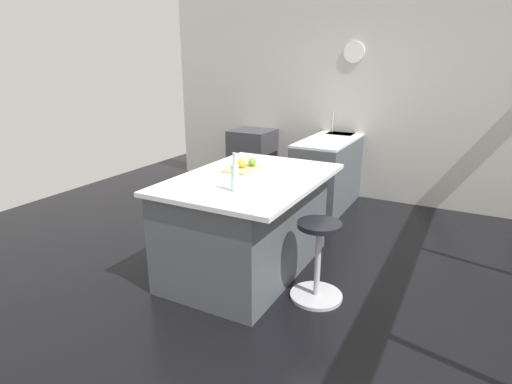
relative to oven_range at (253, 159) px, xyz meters
name	(u,v)px	position (x,y,z in m)	size (l,w,h in m)	color
ground_plane	(267,272)	(2.38, 1.44, -0.45)	(7.65, 7.65, 0.00)	black
interior_partition_left	(356,95)	(-0.35, 1.44, 0.99)	(0.15, 5.89, 2.87)	beige
sink_cabinet	(335,167)	(0.00, 1.31, 0.02)	(1.93, 0.60, 1.20)	#4C5156
oven_range	(253,159)	(0.00, 0.00, 0.00)	(0.60, 0.61, 0.89)	#38383D
kitchen_island	(247,223)	(2.38, 1.23, 0.02)	(1.68, 1.20, 0.92)	#4C5156
stool_by_window	(318,263)	(2.57, 2.00, -0.13)	(0.44, 0.44, 0.68)	#B7B7BC
cutting_board	(242,169)	(2.21, 1.08, 0.48)	(0.36, 0.24, 0.02)	tan
apple_yellow	(242,163)	(2.21, 1.08, 0.53)	(0.09, 0.09, 0.09)	gold
apple_green	(252,162)	(2.11, 1.14, 0.53)	(0.08, 0.08, 0.08)	#609E2D
water_bottle	(235,176)	(2.82, 1.37, 0.59)	(0.06, 0.06, 0.31)	silver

